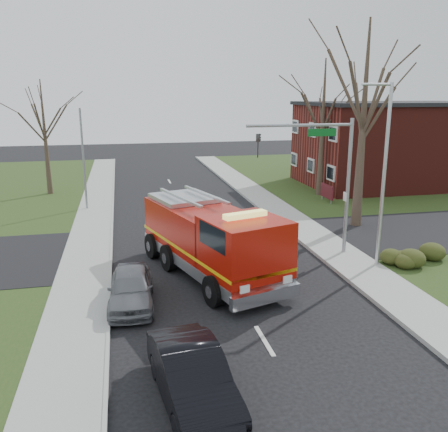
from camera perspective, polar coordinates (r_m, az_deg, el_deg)
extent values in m
plane|color=black|center=(21.49, 0.14, -7.11)|extent=(120.00, 120.00, 0.00)
cube|color=#999994|center=(23.51, 15.13, -5.51)|extent=(2.40, 80.00, 0.15)
cube|color=#999994|center=(21.10, -16.69, -7.96)|extent=(2.40, 80.00, 0.15)
cube|color=maroon|center=(44.39, 19.62, 7.96)|extent=(15.00, 10.00, 7.00)
cube|color=black|center=(44.17, 20.02, 12.60)|extent=(15.40, 10.40, 0.30)
cube|color=silver|center=(41.11, 10.41, 5.99)|extent=(0.12, 1.40, 1.20)
cube|color=#52131B|center=(35.96, 12.27, 2.92)|extent=(0.12, 2.00, 1.00)
cylinder|color=gray|center=(35.34, 12.77, 1.94)|extent=(0.08, 0.08, 0.90)
cylinder|color=gray|center=(36.76, 11.72, 2.48)|extent=(0.08, 0.08, 0.90)
ellipsoid|color=#303914|center=(23.95, 22.29, -4.46)|extent=(2.80, 2.00, 0.90)
cone|color=#382D21|center=(29.07, 16.33, 10.15)|extent=(0.64, 0.64, 12.00)
cone|color=#382D21|center=(37.85, 11.75, 10.17)|extent=(0.56, 0.56, 10.50)
cone|color=#382D21|center=(40.06, -20.70, 8.69)|extent=(0.44, 0.44, 9.00)
cylinder|color=gray|center=(24.06, 14.66, 3.21)|extent=(0.18, 0.18, 6.80)
cylinder|color=gray|center=(22.60, 9.18, 10.73)|extent=(5.20, 0.14, 0.14)
cube|color=#0C591E|center=(23.05, 11.73, 9.81)|extent=(1.40, 0.06, 0.35)
imported|color=black|center=(21.98, 4.20, 9.85)|extent=(0.22, 0.18, 1.10)
cylinder|color=#B7BABF|center=(22.53, 18.67, 4.25)|extent=(0.16, 0.16, 8.40)
cylinder|color=#B7BABF|center=(21.87, 17.93, 14.83)|extent=(1.40, 0.12, 0.12)
cylinder|color=gray|center=(33.88, -16.54, 6.42)|extent=(0.14, 0.14, 7.00)
cube|color=#A21107|center=(22.21, -3.31, -1.69)|extent=(4.50, 6.42, 2.35)
cube|color=#A21107|center=(18.61, 2.51, -4.37)|extent=(3.64, 3.64, 2.68)
cube|color=#B7BABF|center=(21.36, -1.67, -5.01)|extent=(5.38, 9.20, 0.50)
cube|color=#E5B20C|center=(21.16, -1.68, -3.44)|extent=(5.39, 9.20, 0.13)
cube|color=black|center=(17.37, 4.70, -2.88)|extent=(2.52, 0.88, 0.95)
cube|color=#E5D866|center=(18.18, 2.57, 0.14)|extent=(1.83, 0.90, 0.20)
cylinder|color=black|center=(18.30, -1.25, -9.01)|extent=(0.74, 1.29, 1.23)
cylinder|color=black|center=(19.74, 6.26, -7.30)|extent=(0.74, 1.29, 1.23)
cylinder|color=black|center=(23.75, -8.59, -3.57)|extent=(0.74, 1.29, 1.23)
cylinder|color=black|center=(24.88, -2.33, -2.58)|extent=(0.74, 1.29, 1.23)
imported|color=slate|center=(18.67, -11.12, -8.48)|extent=(1.91, 4.26, 1.42)
imported|color=black|center=(13.07, -3.83, -18.72)|extent=(2.15, 4.77, 1.52)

